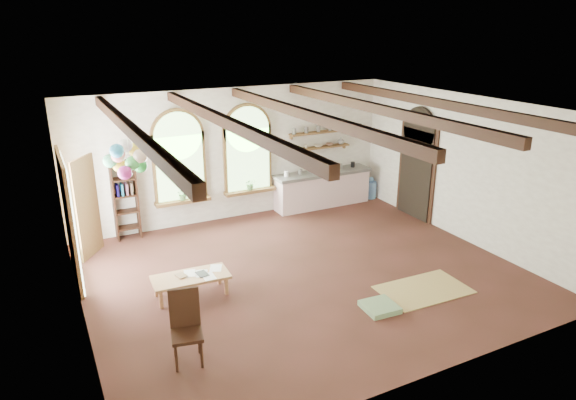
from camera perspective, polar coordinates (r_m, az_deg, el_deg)
floor at (r=10.12m, az=1.71°, el=-8.08°), size 8.00×8.00×0.00m
ceiling_beams at (r=9.13m, az=1.91°, el=9.51°), size 6.20×6.80×0.18m
window_left at (r=12.06m, az=-11.99°, el=4.35°), size 1.30×0.28×2.20m
window_right at (r=12.58m, az=-4.49°, el=5.32°), size 1.30×0.28×2.20m
left_doorway at (r=10.30m, az=-23.10°, el=-2.19°), size 0.10×1.90×2.50m
right_doorway at (r=13.00m, az=14.01°, el=2.83°), size 0.10×1.30×2.40m
kitchen_counter at (r=13.57m, az=3.82°, el=1.28°), size 2.68×0.62×0.94m
wall_shelf_lower at (r=13.43m, az=3.53°, el=5.86°), size 1.70×0.24×0.04m
wall_shelf_upper at (r=13.34m, az=3.57°, el=7.53°), size 1.70×0.24×0.04m
wall_clock at (r=14.07m, az=7.86°, el=7.79°), size 0.32×0.04×0.32m
bookshelf at (r=11.92m, az=-17.63°, el=-0.00°), size 0.53×0.32×1.80m
coffee_table at (r=9.34m, az=-10.76°, el=-8.53°), size 1.38×0.68×0.38m
side_chair at (r=7.71m, az=-11.11°, el=-15.26°), size 0.51×0.51×1.09m
floor_mat at (r=9.82m, az=14.84°, el=-9.59°), size 1.65×1.05×0.02m
floor_cushion at (r=9.04m, az=10.16°, el=-11.62°), size 0.58×0.58×0.10m
water_jug_a at (r=14.05m, az=6.61°, el=0.76°), size 0.27×0.27×0.52m
water_jug_b at (r=14.39m, az=9.15°, el=1.23°), size 0.31×0.31×0.60m
balloon_cluster at (r=9.58m, az=-17.23°, el=4.53°), size 0.88×0.88×1.15m
table_book at (r=9.31m, az=-12.22°, el=-8.35°), size 0.21×0.26×0.02m
tablet at (r=9.35m, az=-9.52°, el=-8.09°), size 0.20×0.27×0.01m
potted_plant_left at (r=12.18m, az=-11.60°, el=0.68°), size 0.27×0.23×0.30m
potted_plant_right at (r=12.70m, az=-4.22°, el=1.79°), size 0.27×0.23×0.30m
shelf_cup_a at (r=13.06m, az=0.68°, el=5.82°), size 0.12×0.10×0.10m
shelf_cup_b at (r=13.22m, az=2.03°, el=5.97°), size 0.10×0.10×0.09m
shelf_bowl_a at (r=13.39m, az=3.35°, el=6.03°), size 0.22×0.22×0.05m
shelf_bowl_b at (r=13.57m, az=4.64°, el=6.19°), size 0.20×0.20×0.06m
shelf_vase at (r=13.74m, az=5.90°, el=6.59°), size 0.18×0.18×0.19m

